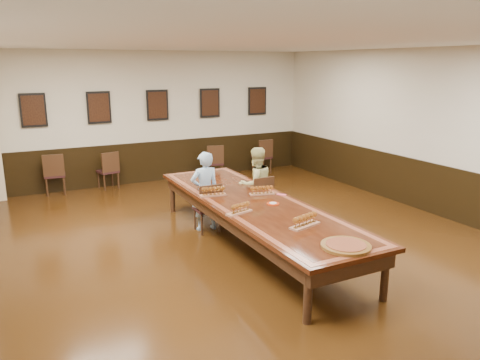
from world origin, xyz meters
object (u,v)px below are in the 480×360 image
spare_chair_c (214,162)px  chair_woman (258,199)px  spare_chair_a (55,174)px  person_woman (256,185)px  carved_platter (346,246)px  spare_chair_b (108,170)px  conference_table (254,210)px  spare_chair_d (262,156)px  chair_man (207,207)px  person_man (205,191)px

spare_chair_c → chair_woman: bearing=94.0°
spare_chair_a → spare_chair_c: bearing=-177.6°
person_woman → carved_platter: 3.33m
spare_chair_a → spare_chair_b: size_ratio=1.06×
spare_chair_c → person_woman: bearing=93.6°
spare_chair_b → conference_table: bearing=93.5°
spare_chair_b → spare_chair_d: 4.07m
chair_man → spare_chair_c: bearing=-114.5°
spare_chair_d → person_man: size_ratio=0.65×
person_woman → conference_table: size_ratio=0.28×
spare_chair_c → carved_platter: size_ratio=1.22×
spare_chair_a → spare_chair_b: 1.17m
spare_chair_d → person_man: bearing=45.2°
spare_chair_c → spare_chair_d: 1.43m
spare_chair_a → carved_platter: size_ratio=1.29×
chair_man → spare_chair_c: (1.69, 3.47, 0.00)m
spare_chair_c → spare_chair_a: bearing=9.5°
spare_chair_b → person_woman: bearing=106.4°
chair_man → spare_chair_c: 3.86m
spare_chair_d → conference_table: bearing=56.3°
spare_chair_a → spare_chair_c: 3.81m
spare_chair_b → spare_chair_d: size_ratio=0.97×
chair_man → carved_platter: bearing=99.6°
chair_man → spare_chair_d: size_ratio=0.96×
chair_woman → spare_chair_a: 4.93m
spare_chair_a → spare_chair_b: spare_chair_a is taller
spare_chair_b → person_woman: 4.15m
person_woman → conference_table: bearing=57.5°
spare_chair_a → person_man: size_ratio=0.67×
chair_man → person_man: 0.28m
chair_woman → spare_chair_d: 4.08m
chair_man → spare_chair_d: bearing=-130.0°
spare_chair_a → spare_chair_d: (5.23, -0.28, -0.01)m
spare_chair_b → conference_table: (1.34, -4.75, 0.16)m
person_woman → spare_chair_d: bearing=-123.7°
person_man → spare_chair_b: bearing=-74.0°
spare_chair_c → carved_platter: 6.76m
carved_platter → spare_chair_c: bearing=79.5°
spare_chair_c → spare_chair_d: spare_chair_d is taller
chair_man → conference_table: bearing=112.9°
person_man → person_woman: size_ratio=1.01×
spare_chair_a → chair_woman: bearing=137.2°
spare_chair_c → spare_chair_b: bearing=8.5°
chair_woman → spare_chair_c: size_ratio=1.00×
chair_woman → conference_table: chair_woman is taller
chair_man → spare_chair_b: bearing=-74.4°
person_woman → spare_chair_b: bearing=-63.8°
spare_chair_c → conference_table: (-1.29, -4.47, 0.16)m
conference_table → carved_platter: carved_platter is taller
spare_chair_a → spare_chair_b: (1.17, -0.06, -0.02)m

